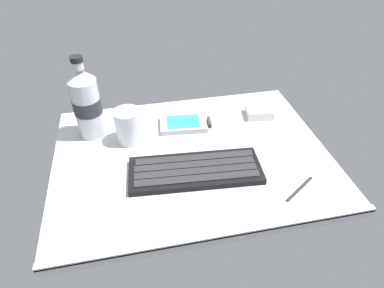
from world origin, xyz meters
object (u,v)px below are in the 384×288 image
object	(u,v)px
handheld_device	(186,123)
charger_block	(259,112)
juice_cup	(129,127)
stylus_pen	(300,188)
water_bottle	(87,103)
keyboard	(195,170)

from	to	relation	value
handheld_device	charger_block	bearing A→B (deg)	1.64
juice_cup	stylus_pen	size ratio (longest dim) A/B	0.89
water_bottle	stylus_pen	distance (cm)	52.33
handheld_device	juice_cup	distance (cm)	15.26
charger_block	stylus_pen	bearing A→B (deg)	-93.08
keyboard	charger_block	size ratio (longest dim) A/B	4.25
keyboard	juice_cup	xyz separation A→B (cm)	(-13.35, 14.84, 3.10)
handheld_device	water_bottle	bearing A→B (deg)	176.01
juice_cup	water_bottle	size ratio (longest dim) A/B	0.41
handheld_device	stylus_pen	size ratio (longest dim) A/B	1.40
stylus_pen	keyboard	bearing A→B (deg)	122.42
handheld_device	water_bottle	distance (cm)	25.14
water_bottle	stylus_pen	xyz separation A→B (cm)	(42.78, -28.87, -8.66)
charger_block	stylus_pen	world-z (taller)	charger_block
water_bottle	charger_block	xyz separation A→B (cm)	(44.27, -1.06, -7.81)
handheld_device	stylus_pen	world-z (taller)	handheld_device
handheld_device	water_bottle	world-z (taller)	water_bottle
water_bottle	charger_block	distance (cm)	44.97
keyboard	water_bottle	world-z (taller)	water_bottle
juice_cup	water_bottle	world-z (taller)	water_bottle
handheld_device	charger_block	world-z (taller)	charger_block
keyboard	charger_block	bearing A→B (deg)	40.35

